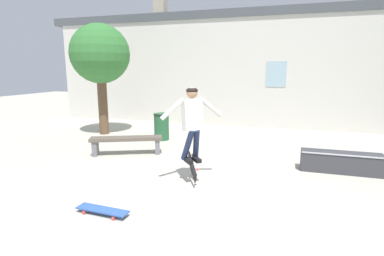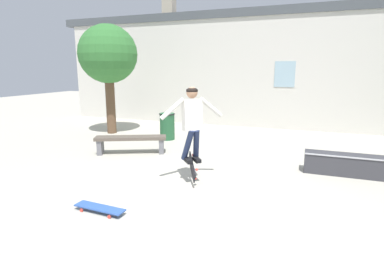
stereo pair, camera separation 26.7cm
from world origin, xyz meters
name	(u,v)px [view 1 (the left image)]	position (x,y,z in m)	size (l,w,h in m)	color
ground_plane	(166,203)	(0.00, 0.00, 0.00)	(40.00, 40.00, 0.00)	#B2AD9E
building_backdrop	(238,67)	(-0.03, 7.25, 2.23)	(16.13, 0.52, 5.60)	beige
tree_left	(100,55)	(-4.05, 4.35, 2.61)	(1.92, 1.92, 3.61)	brown
park_bench	(127,142)	(-2.05, 2.34, 0.34)	(1.80, 1.08, 0.46)	brown
skate_ledge	(341,162)	(2.97, 2.48, 0.22)	(1.60, 0.39, 0.44)	#38383D
trash_bin	(161,126)	(-1.84, 4.13, 0.43)	(0.50, 0.50, 0.83)	#235633
skater	(192,118)	(0.13, 0.99, 1.27)	(1.00, 0.85, 1.42)	silver
skateboard_flipping	(192,166)	(0.14, 0.97, 0.33)	(0.41, 0.70, 0.41)	black
skateboard_resting	(102,210)	(-0.77, -0.66, 0.07)	(0.86, 0.26, 0.08)	#2D519E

